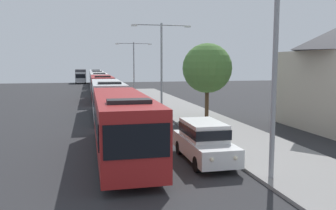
{
  "coord_description": "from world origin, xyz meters",
  "views": [
    {
      "loc": [
        -2.85,
        -6.13,
        4.65
      ],
      "look_at": [
        1.89,
        14.89,
        2.07
      ],
      "focal_mm": 37.64,
      "sensor_mm": 36.0,
      "label": 1
    }
  ],
  "objects_px": {
    "bus_fourth_in_line": "(99,82)",
    "white_suv": "(204,140)",
    "streetlamp_near": "(276,42)",
    "bus_second_in_line": "(108,98)",
    "roadside_tree": "(207,68)",
    "bus_tail_end": "(96,76)",
    "bus_middle": "(102,87)",
    "bus_lead": "(122,123)",
    "streetlamp_far": "(134,61)",
    "bus_rear": "(97,78)",
    "streetlamp_mid": "(162,57)",
    "box_truck_oncoming": "(81,76)"
  },
  "relations": [
    {
      "from": "roadside_tree",
      "to": "box_truck_oncoming",
      "type": "bearing_deg",
      "value": 101.05
    },
    {
      "from": "bus_middle",
      "to": "bus_tail_end",
      "type": "height_order",
      "value": "same"
    },
    {
      "from": "bus_lead",
      "to": "streetlamp_near",
      "type": "xyz_separation_m",
      "value": [
        5.4,
        -5.15,
        3.74
      ]
    },
    {
      "from": "bus_second_in_line",
      "to": "streetlamp_far",
      "type": "height_order",
      "value": "streetlamp_far"
    },
    {
      "from": "bus_rear",
      "to": "box_truck_oncoming",
      "type": "distance_m",
      "value": 16.04
    },
    {
      "from": "bus_lead",
      "to": "white_suv",
      "type": "xyz_separation_m",
      "value": [
        3.7,
        -1.86,
        -0.66
      ]
    },
    {
      "from": "bus_fourth_in_line",
      "to": "bus_rear",
      "type": "bearing_deg",
      "value": 90.0
    },
    {
      "from": "white_suv",
      "to": "streetlamp_near",
      "type": "height_order",
      "value": "streetlamp_near"
    },
    {
      "from": "roadside_tree",
      "to": "bus_tail_end",
      "type": "bearing_deg",
      "value": 98.36
    },
    {
      "from": "bus_tail_end",
      "to": "white_suv",
      "type": "relative_size",
      "value": 2.29
    },
    {
      "from": "bus_rear",
      "to": "streetlamp_near",
      "type": "relative_size",
      "value": 1.22
    },
    {
      "from": "bus_lead",
      "to": "bus_rear",
      "type": "height_order",
      "value": "same"
    },
    {
      "from": "bus_lead",
      "to": "box_truck_oncoming",
      "type": "xyz_separation_m",
      "value": [
        -3.3,
        67.32,
        0.02
      ]
    },
    {
      "from": "bus_middle",
      "to": "white_suv",
      "type": "relative_size",
      "value": 2.18
    },
    {
      "from": "streetlamp_mid",
      "to": "roadside_tree",
      "type": "bearing_deg",
      "value": -68.36
    },
    {
      "from": "bus_middle",
      "to": "roadside_tree",
      "type": "distance_m",
      "value": 18.27
    },
    {
      "from": "bus_fourth_in_line",
      "to": "white_suv",
      "type": "relative_size",
      "value": 2.29
    },
    {
      "from": "bus_second_in_line",
      "to": "streetlamp_far",
      "type": "distance_m",
      "value": 25.32
    },
    {
      "from": "streetlamp_near",
      "to": "bus_second_in_line",
      "type": "bearing_deg",
      "value": 106.47
    },
    {
      "from": "bus_rear",
      "to": "box_truck_oncoming",
      "type": "relative_size",
      "value": 1.27
    },
    {
      "from": "bus_lead",
      "to": "bus_middle",
      "type": "distance_m",
      "value": 26.21
    },
    {
      "from": "bus_lead",
      "to": "streetlamp_near",
      "type": "bearing_deg",
      "value": -43.66
    },
    {
      "from": "bus_second_in_line",
      "to": "roadside_tree",
      "type": "xyz_separation_m",
      "value": [
        7.9,
        -3.17,
        2.53
      ]
    },
    {
      "from": "bus_second_in_line",
      "to": "streetlamp_mid",
      "type": "bearing_deg",
      "value": 30.13
    },
    {
      "from": "streetlamp_far",
      "to": "streetlamp_near",
      "type": "bearing_deg",
      "value": -90.0
    },
    {
      "from": "bus_rear",
      "to": "streetlamp_near",
      "type": "xyz_separation_m",
      "value": [
        5.4,
        -56.78,
        3.74
      ]
    },
    {
      "from": "bus_second_in_line",
      "to": "streetlamp_far",
      "type": "xyz_separation_m",
      "value": [
        5.4,
        24.53,
        3.2
      ]
    },
    {
      "from": "white_suv",
      "to": "streetlamp_far",
      "type": "xyz_separation_m",
      "value": [
        1.7,
        39.49,
        3.86
      ]
    },
    {
      "from": "bus_second_in_line",
      "to": "streetlamp_mid",
      "type": "relative_size",
      "value": 1.35
    },
    {
      "from": "bus_tail_end",
      "to": "bus_fourth_in_line",
      "type": "bearing_deg",
      "value": -90.0
    },
    {
      "from": "bus_rear",
      "to": "bus_tail_end",
      "type": "xyz_separation_m",
      "value": [
        0.0,
        12.06,
        0.0
      ]
    },
    {
      "from": "bus_middle",
      "to": "bus_lead",
      "type": "bearing_deg",
      "value": -90.0
    },
    {
      "from": "white_suv",
      "to": "streetlamp_mid",
      "type": "height_order",
      "value": "streetlamp_mid"
    },
    {
      "from": "bus_tail_end",
      "to": "streetlamp_mid",
      "type": "distance_m",
      "value": 47.89
    },
    {
      "from": "streetlamp_near",
      "to": "streetlamp_far",
      "type": "bearing_deg",
      "value": 90.0
    },
    {
      "from": "bus_middle",
      "to": "streetlamp_near",
      "type": "xyz_separation_m",
      "value": [
        5.4,
        -31.37,
        3.74
      ]
    },
    {
      "from": "bus_middle",
      "to": "bus_tail_end",
      "type": "bearing_deg",
      "value": 90.0
    },
    {
      "from": "bus_fourth_in_line",
      "to": "streetlamp_mid",
      "type": "bearing_deg",
      "value": -76.47
    },
    {
      "from": "bus_second_in_line",
      "to": "bus_fourth_in_line",
      "type": "height_order",
      "value": "same"
    },
    {
      "from": "bus_second_in_line",
      "to": "bus_fourth_in_line",
      "type": "xyz_separation_m",
      "value": [
        0.0,
        25.57,
        0.0
      ]
    },
    {
      "from": "bus_second_in_line",
      "to": "streetlamp_near",
      "type": "xyz_separation_m",
      "value": [
        5.4,
        -18.26,
        3.74
      ]
    },
    {
      "from": "bus_middle",
      "to": "bus_rear",
      "type": "xyz_separation_m",
      "value": [
        -0.0,
        25.41,
        -0.0
      ]
    },
    {
      "from": "bus_middle",
      "to": "roadside_tree",
      "type": "xyz_separation_m",
      "value": [
        7.9,
        -16.28,
        2.53
      ]
    },
    {
      "from": "roadside_tree",
      "to": "streetlamp_mid",
      "type": "bearing_deg",
      "value": 111.64
    },
    {
      "from": "bus_second_in_line",
      "to": "streetlamp_near",
      "type": "bearing_deg",
      "value": -73.53
    },
    {
      "from": "bus_second_in_line",
      "to": "streetlamp_near",
      "type": "relative_size",
      "value": 1.3
    },
    {
      "from": "bus_fourth_in_line",
      "to": "bus_rear",
      "type": "distance_m",
      "value": 12.95
    },
    {
      "from": "bus_fourth_in_line",
      "to": "white_suv",
      "type": "height_order",
      "value": "bus_fourth_in_line"
    },
    {
      "from": "box_truck_oncoming",
      "to": "streetlamp_near",
      "type": "relative_size",
      "value": 0.96
    },
    {
      "from": "bus_second_in_line",
      "to": "roadside_tree",
      "type": "bearing_deg",
      "value": -21.86
    }
  ]
}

